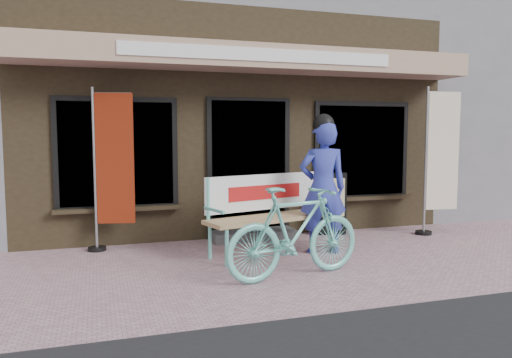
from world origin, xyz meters
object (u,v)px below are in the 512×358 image
object	(u,v)px
bench	(270,207)
person	(323,185)
bicycle	(295,232)
nobori_cream	(440,159)
nobori_red	(112,167)
menu_stand	(331,203)

from	to	relation	value
bench	person	xyz separation A→B (m)	(0.68, -0.25, 0.31)
bicycle	bench	bearing A→B (deg)	-17.14
person	nobori_cream	distance (m)	2.44
nobori_red	nobori_cream	world-z (taller)	nobori_cream
bench	person	world-z (taller)	person
bicycle	nobori_red	xyz separation A→B (m)	(-1.95, 2.00, 0.65)
nobori_cream	menu_stand	size ratio (longest dim) A/B	2.36
nobori_red	menu_stand	size ratio (longest dim) A/B	2.26
bench	menu_stand	xyz separation A→B (m)	(1.32, 0.81, -0.11)
bench	nobori_cream	distance (m)	3.10
bicycle	menu_stand	world-z (taller)	bicycle
person	nobori_cream	size ratio (longest dim) A/B	0.80
bench	nobori_red	xyz separation A→B (m)	(-2.08, 0.76, 0.54)
nobori_red	bench	bearing A→B (deg)	-7.12
menu_stand	nobori_cream	bearing A→B (deg)	-2.46
bicycle	menu_stand	bearing A→B (deg)	-46.54
person	bench	bearing A→B (deg)	170.38
nobori_red	nobori_cream	size ratio (longest dim) A/B	0.95
bench	person	bearing A→B (deg)	-36.01
bench	menu_stand	bearing A→B (deg)	15.58
nobori_cream	nobori_red	bearing A→B (deg)	-176.52
person	nobori_red	bearing A→B (deg)	170.58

